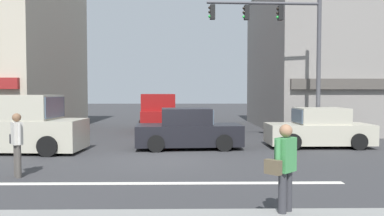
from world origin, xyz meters
The scene contains 11 objects.
ground_plane centered at (0.00, 0.00, 0.00)m, with size 120.00×120.00×0.00m, color #333335.
lane_marking_stripe centered at (0.00, -3.50, 0.00)m, with size 9.00×0.24×0.01m, color silver.
building_right_corner centered at (10.88, 10.54, 4.37)m, with size 11.16×11.01×8.74m.
utility_pole_far_right centered at (7.51, 8.40, 4.29)m, with size 1.40×0.22×8.27m.
traffic_light_mast centered at (5.01, 3.37, 4.30)m, with size 4.89×0.43×6.20m.
sedan_crossing_center centered at (0.74, 2.15, 0.71)m, with size 4.21×2.10×1.58m.
van_approaching_near centered at (-0.95, 8.83, 1.01)m, with size 2.32×4.73×2.11m.
van_waiting_far centered at (-5.56, 1.33, 1.01)m, with size 4.70×2.25×2.11m.
sedan_crossing_leftbound centered at (6.02, 2.47, 0.71)m, with size 4.10×1.88×1.58m.
pedestrian_foreground_with_bag centered at (2.34, -6.21, 0.95)m, with size 0.62×0.55×1.67m.
pedestrian_mid_crossing centered at (-3.74, -2.76, 0.95)m, with size 0.51×0.65×1.67m.
Camera 1 is at (0.67, -12.49, 2.21)m, focal length 35.00 mm.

